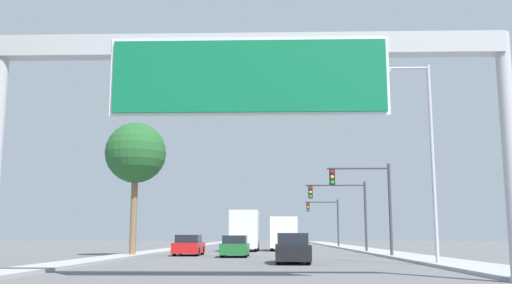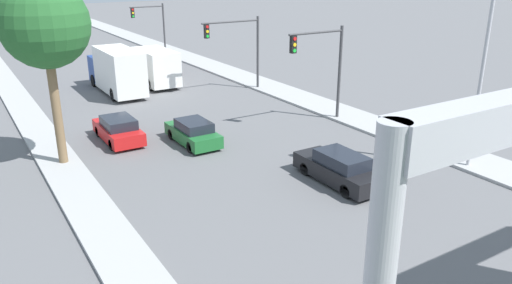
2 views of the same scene
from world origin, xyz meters
The scene contains 12 objects.
sidewalk_right centered at (9.50, 60.00, 0.07)m, with size 3.00×120.00×0.15m.
median_strip_left centered at (-9.00, 60.00, 0.07)m, with size 2.00×120.00×0.15m.
car_near_left centered at (-5.25, 41.35, 0.69)m, with size 1.83×4.44×1.45m.
car_far_center centered at (-1.75, 38.63, 0.67)m, with size 1.75×4.26×1.42m.
car_near_center centered at (1.75, 30.05, 0.72)m, with size 1.72×4.79×1.54m.
truck_box_primary centered at (-1.75, 52.72, 1.81)m, with size 2.42×8.35×3.59m.
truck_box_secondary centered at (1.75, 53.96, 1.56)m, with size 2.43×7.19×3.07m.
traffic_light_near_intersection centered at (7.18, 38.00, 4.13)m, with size 4.19×0.32×6.13m.
traffic_light_mid_block centered at (6.83, 48.00, 4.03)m, with size 5.04×0.32×5.87m.
traffic_light_far_intersection centered at (7.21, 68.00, 3.78)m, with size 3.92×0.32×5.61m.
palm_tree_background centered at (-8.80, 39.29, 7.06)m, with size 4.22×4.22×9.24m.
street_lamp_right centered at (8.32, 27.98, 5.75)m, with size 2.58×0.28×9.89m.
Camera 2 is at (-12.98, 13.72, 9.84)m, focal length 35.00 mm.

